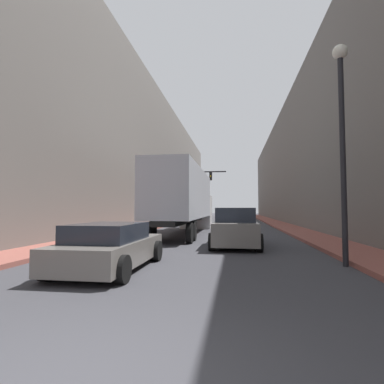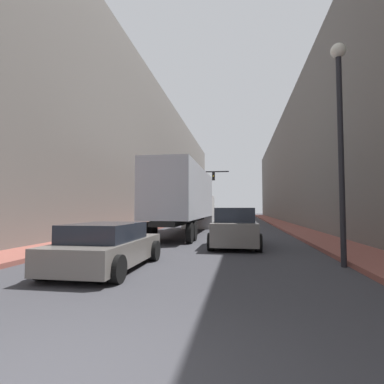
{
  "view_description": "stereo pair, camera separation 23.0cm",
  "coord_description": "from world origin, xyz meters",
  "px_view_note": "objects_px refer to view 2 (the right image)",
  "views": [
    {
      "loc": [
        1.5,
        -2.37,
        1.67
      ],
      "look_at": [
        -0.53,
        11.56,
        2.44
      ],
      "focal_mm": 28.0,
      "sensor_mm": 36.0,
      "label": 1
    },
    {
      "loc": [
        1.73,
        -2.33,
        1.67
      ],
      "look_at": [
        -0.53,
        11.56,
        2.44
      ],
      "focal_mm": 28.0,
      "sensor_mm": 36.0,
      "label": 2
    }
  ],
  "objects_px": {
    "semi_truck": "(187,198)",
    "traffic_signal_gantry": "(194,186)",
    "suv_car": "(235,228)",
    "sedan_car": "(107,247)",
    "street_lamp": "(340,121)"
  },
  "relations": [
    {
      "from": "suv_car",
      "to": "traffic_signal_gantry",
      "type": "xyz_separation_m",
      "value": [
        -4.91,
        19.67,
        3.34
      ]
    },
    {
      "from": "traffic_signal_gantry",
      "to": "street_lamp",
      "type": "relative_size",
      "value": 0.92
    },
    {
      "from": "suv_car",
      "to": "street_lamp",
      "type": "distance_m",
      "value": 6.32
    },
    {
      "from": "traffic_signal_gantry",
      "to": "street_lamp",
      "type": "height_order",
      "value": "street_lamp"
    },
    {
      "from": "sedan_car",
      "to": "street_lamp",
      "type": "height_order",
      "value": "street_lamp"
    },
    {
      "from": "semi_truck",
      "to": "suv_car",
      "type": "xyz_separation_m",
      "value": [
        3.24,
        -5.85,
        -1.51
      ]
    },
    {
      "from": "semi_truck",
      "to": "street_lamp",
      "type": "xyz_separation_m",
      "value": [
        6.38,
        -10.14,
        1.91
      ]
    },
    {
      "from": "semi_truck",
      "to": "traffic_signal_gantry",
      "type": "distance_m",
      "value": 14.05
    },
    {
      "from": "semi_truck",
      "to": "traffic_signal_gantry",
      "type": "height_order",
      "value": "traffic_signal_gantry"
    },
    {
      "from": "sedan_car",
      "to": "suv_car",
      "type": "bearing_deg",
      "value": 58.88
    },
    {
      "from": "suv_car",
      "to": "traffic_signal_gantry",
      "type": "height_order",
      "value": "traffic_signal_gantry"
    },
    {
      "from": "sedan_car",
      "to": "street_lamp",
      "type": "relative_size",
      "value": 0.64
    },
    {
      "from": "sedan_car",
      "to": "street_lamp",
      "type": "xyz_separation_m",
      "value": [
        6.54,
        1.35,
        3.61
      ]
    },
    {
      "from": "sedan_car",
      "to": "traffic_signal_gantry",
      "type": "height_order",
      "value": "traffic_signal_gantry"
    },
    {
      "from": "sedan_car",
      "to": "traffic_signal_gantry",
      "type": "bearing_deg",
      "value": 93.4
    }
  ]
}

